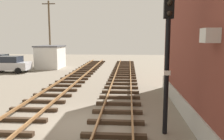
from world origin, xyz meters
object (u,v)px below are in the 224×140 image
object	(u,v)px
control_hut	(51,57)
parked_car_silver	(10,64)
signal_mast	(168,45)
utility_pole_far	(50,32)

from	to	relation	value
control_hut	parked_car_silver	bearing A→B (deg)	-128.36
signal_mast	utility_pole_far	world-z (taller)	utility_pole_far
control_hut	utility_pole_far	bearing A→B (deg)	109.24
signal_mast	utility_pole_far	bearing A→B (deg)	118.96
control_hut	utility_pole_far	xyz separation A→B (m)	(-1.15, 3.31, 3.10)
parked_car_silver	utility_pole_far	size ratio (longest dim) A/B	0.49
signal_mast	parked_car_silver	size ratio (longest dim) A/B	1.32
control_hut	parked_car_silver	xyz separation A→B (m)	(-3.11, -3.94, -0.49)
signal_mast	parked_car_silver	bearing A→B (deg)	133.66
signal_mast	utility_pole_far	distance (m)	25.30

